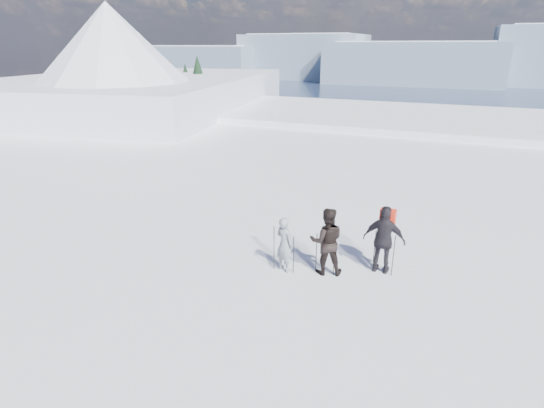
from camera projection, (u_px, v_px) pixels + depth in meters
The scene contains 9 objects.
lake_basin at pixel (406, 192), 38.59m from camera, with size 820.00×820.00×71.62m.
far_mountain_range at pixel (493, 60), 393.80m from camera, with size 770.00×110.00×53.00m.
near_ridge at pixel (159, 137), 46.67m from camera, with size 31.37×35.68×25.62m.
skier_grey at pixel (284, 244), 11.96m from camera, with size 0.59×0.39×1.62m, color gray.
skier_dark at pixel (327, 241), 11.76m from camera, with size 0.95×0.74×1.96m, color black.
skier_pack at pixel (384, 240), 11.79m from camera, with size 1.17×0.49×1.99m, color black.
backpack at pixel (390, 194), 11.55m from camera, with size 0.42×0.24×0.58m, color red.
ski_poles at pixel (331, 253), 11.88m from camera, with size 3.21×0.97×1.33m.
skis_loose at pixel (327, 240), 14.06m from camera, with size 0.84×1.63×0.03m.
Camera 1 is at (3.02, -8.37, 6.10)m, focal length 28.00 mm.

